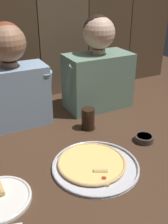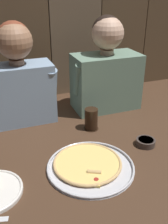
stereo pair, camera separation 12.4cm
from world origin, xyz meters
name	(u,v)px [view 1 (the left image)]	position (x,y,z in m)	size (l,w,h in m)	color
ground_plane	(97,153)	(0.00, 0.00, 0.00)	(3.20, 3.20, 0.00)	#422B1C
pizza_tray	(94,164)	(-0.06, -0.08, 0.01)	(0.39, 0.39, 0.03)	silver
drinking_glass	(88,119)	(0.07, 0.23, 0.06)	(0.08, 0.08, 0.12)	black
dipping_bowl	(144,138)	(0.27, -0.02, 0.02)	(0.10, 0.10, 0.03)	#3D332D
diner_left	(12,80)	(-0.27, 0.46, 0.27)	(0.41, 0.21, 0.57)	#849EB7
diner_right	(98,69)	(0.27, 0.46, 0.26)	(0.45, 0.23, 0.58)	slate
wooden_backdrop_wall	(36,4)	(0.00, 0.79, 0.62)	(2.19, 0.03, 1.24)	brown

